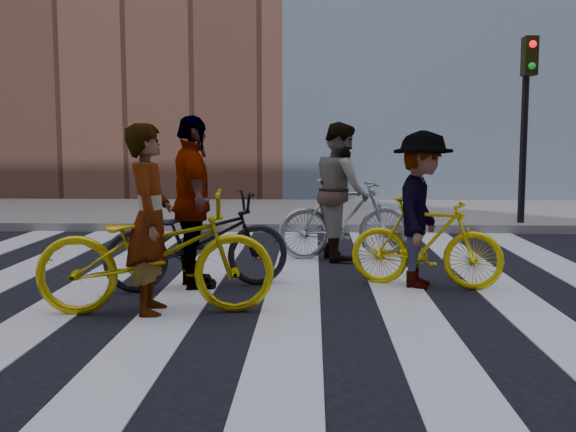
# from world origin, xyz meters

# --- Properties ---
(ground) EXTENTS (100.00, 100.00, 0.00)m
(ground) POSITION_xyz_m (0.00, 0.00, 0.00)
(ground) COLOR black
(ground) RESTS_ON ground
(sidewalk_far) EXTENTS (100.00, 5.00, 0.15)m
(sidewalk_far) POSITION_xyz_m (0.00, 7.50, 0.07)
(sidewalk_far) COLOR gray
(sidewalk_far) RESTS_ON ground
(zebra_crosswalk) EXTENTS (8.25, 10.00, 0.01)m
(zebra_crosswalk) POSITION_xyz_m (0.00, 0.00, 0.01)
(zebra_crosswalk) COLOR silver
(zebra_crosswalk) RESTS_ON ground
(traffic_signal) EXTENTS (0.22, 0.42, 3.33)m
(traffic_signal) POSITION_xyz_m (4.40, 5.32, 2.28)
(traffic_signal) COLOR black
(traffic_signal) RESTS_ON ground
(bike_yellow_left) EXTENTS (2.21, 0.99, 1.13)m
(bike_yellow_left) POSITION_xyz_m (-0.67, -0.50, 0.56)
(bike_yellow_left) COLOR #C8B30B
(bike_yellow_left) RESTS_ON ground
(bike_silver_mid) EXTENTS (1.87, 0.89, 1.08)m
(bike_silver_mid) POSITION_xyz_m (1.17, 2.48, 0.54)
(bike_silver_mid) COLOR #9DA1A6
(bike_silver_mid) RESTS_ON ground
(bike_yellow_right) EXTENTS (1.69, 0.93, 0.98)m
(bike_yellow_right) POSITION_xyz_m (1.96, 0.72, 0.49)
(bike_yellow_right) COLOR yellow
(bike_yellow_right) RESTS_ON ground
(bike_dark_rear) EXTENTS (2.09, 1.30, 1.04)m
(bike_dark_rear) POSITION_xyz_m (-0.47, 0.56, 0.52)
(bike_dark_rear) COLOR black
(bike_dark_rear) RESTS_ON ground
(rider_left) EXTENTS (0.48, 0.67, 1.73)m
(rider_left) POSITION_xyz_m (-0.72, -0.50, 0.86)
(rider_left) COLOR slate
(rider_left) RESTS_ON ground
(rider_mid) EXTENTS (0.87, 1.02, 1.82)m
(rider_mid) POSITION_xyz_m (1.12, 2.48, 0.91)
(rider_mid) COLOR slate
(rider_mid) RESTS_ON ground
(rider_right) EXTENTS (0.92, 1.22, 1.68)m
(rider_right) POSITION_xyz_m (1.91, 0.72, 0.84)
(rider_right) COLOR slate
(rider_right) RESTS_ON ground
(rider_rear) EXTENTS (0.78, 1.17, 1.84)m
(rider_rear) POSITION_xyz_m (-0.52, 0.56, 0.92)
(rider_rear) COLOR slate
(rider_rear) RESTS_ON ground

